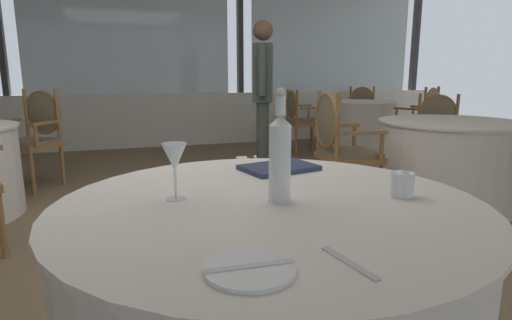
% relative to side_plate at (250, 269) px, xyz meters
% --- Properties ---
extents(ground_plane, '(14.63, 14.63, 0.00)m').
position_rel_side_plate_xyz_m(ground_plane, '(0.01, 1.87, -0.75)').
color(ground_plane, '#756047').
extents(window_wall_far, '(11.06, 0.14, 2.94)m').
position_rel_side_plate_xyz_m(window_wall_far, '(0.01, 6.10, 0.42)').
color(window_wall_far, silver).
rests_on(window_wall_far, ground_plane).
extents(foreground_table, '(1.39, 1.39, 0.74)m').
position_rel_side_plate_xyz_m(foreground_table, '(0.21, 0.46, -0.38)').
color(foreground_table, white).
rests_on(foreground_table, ground_plane).
extents(side_plate, '(0.20, 0.20, 0.01)m').
position_rel_side_plate_xyz_m(side_plate, '(0.00, 0.00, 0.00)').
color(side_plate, white).
rests_on(side_plate, foreground_table).
extents(butter_knife, '(0.19, 0.03, 0.00)m').
position_rel_side_plate_xyz_m(butter_knife, '(0.00, 0.00, 0.01)').
color(butter_knife, silver).
rests_on(butter_knife, foreground_table).
extents(dinner_fork, '(0.04, 0.18, 0.00)m').
position_rel_side_plate_xyz_m(dinner_fork, '(0.21, -0.03, -0.00)').
color(dinner_fork, silver).
rests_on(dinner_fork, foreground_table).
extents(water_bottle, '(0.07, 0.07, 0.36)m').
position_rel_side_plate_xyz_m(water_bottle, '(0.24, 0.44, 0.14)').
color(water_bottle, white).
rests_on(water_bottle, foreground_table).
extents(wine_glass, '(0.08, 0.08, 0.19)m').
position_rel_side_plate_xyz_m(wine_glass, '(-0.08, 0.56, 0.13)').
color(wine_glass, white).
rests_on(wine_glass, foreground_table).
extents(water_tumbler, '(0.08, 0.08, 0.08)m').
position_rel_side_plate_xyz_m(water_tumbler, '(0.65, 0.36, 0.04)').
color(water_tumbler, white).
rests_on(water_tumbler, foreground_table).
extents(menu_book, '(0.34, 0.27, 0.02)m').
position_rel_side_plate_xyz_m(menu_book, '(0.40, 0.86, 0.01)').
color(menu_book, '#2D3856').
rests_on(menu_book, foreground_table).
extents(dining_chair_0_2, '(0.66, 0.64, 1.00)m').
position_rel_side_plate_xyz_m(dining_chair_0_2, '(-1.05, 3.95, -0.17)').
color(dining_chair_0_2, olive).
rests_on(dining_chair_0_2, ground_plane).
extents(background_table_1, '(1.25, 1.25, 0.74)m').
position_rel_side_plate_xyz_m(background_table_1, '(2.56, 2.17, -0.38)').
color(background_table_1, white).
rests_on(background_table_1, ground_plane).
extents(dining_chair_1_0, '(0.66, 0.64, 0.93)m').
position_rel_side_plate_xyz_m(dining_chair_1_0, '(3.17, 3.02, -0.20)').
color(dining_chair_1_0, olive).
rests_on(dining_chair_1_0, ground_plane).
extents(dining_chair_1_1, '(0.51, 0.57, 1.01)m').
position_rel_side_plate_xyz_m(dining_chair_1_1, '(1.50, 2.28, -0.16)').
color(dining_chair_1_1, olive).
rests_on(dining_chair_1_1, ground_plane).
extents(background_table_2, '(1.12, 1.12, 0.74)m').
position_rel_side_plate_xyz_m(background_table_2, '(3.29, 4.83, -0.38)').
color(background_table_2, white).
rests_on(background_table_2, ground_plane).
extents(dining_chair_2_0, '(0.64, 0.62, 0.99)m').
position_rel_side_plate_xyz_m(dining_chair_2_0, '(3.73, 3.94, -0.17)').
color(dining_chair_2_0, olive).
rests_on(dining_chair_2_0, ground_plane).
extents(dining_chair_2_1, '(0.66, 0.64, 0.94)m').
position_rel_side_plate_xyz_m(dining_chair_2_1, '(3.84, 5.65, -0.20)').
color(dining_chair_2_1, olive).
rests_on(dining_chair_2_1, ground_plane).
extents(dining_chair_2_2, '(0.50, 0.56, 0.93)m').
position_rel_side_plate_xyz_m(dining_chair_2_2, '(2.31, 4.90, -0.20)').
color(dining_chair_2_2, olive).
rests_on(dining_chair_2_2, ground_plane).
extents(diner_person_0, '(0.32, 0.49, 1.72)m').
position_rel_side_plate_xyz_m(diner_person_0, '(1.32, 3.68, 0.24)').
color(diner_person_0, '#424C42').
rests_on(diner_person_0, ground_plane).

